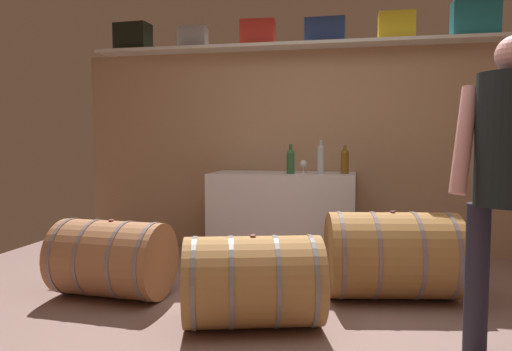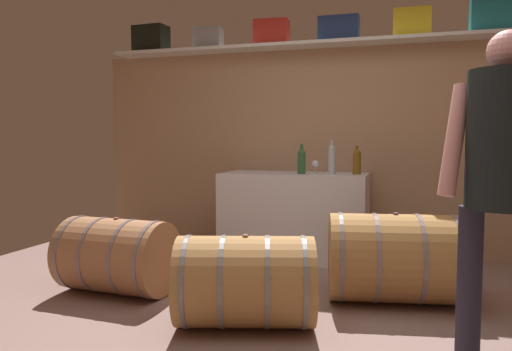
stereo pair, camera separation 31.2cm
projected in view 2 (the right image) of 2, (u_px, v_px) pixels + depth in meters
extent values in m
cube|color=gray|center=(310.00, 302.00, 3.57)|extent=(6.50, 7.63, 0.02)
cube|color=tan|center=(341.00, 151.00, 5.08)|extent=(5.30, 0.10, 2.10)
cube|color=silver|center=(340.00, 44.00, 4.86)|extent=(4.88, 0.40, 0.03)
cube|color=black|center=(151.00, 40.00, 5.45)|extent=(0.38, 0.25, 0.29)
cube|color=gray|center=(208.00, 39.00, 5.25)|extent=(0.31, 0.22, 0.23)
cube|color=red|center=(272.00, 33.00, 5.05)|extent=(0.36, 0.24, 0.26)
cube|color=navy|center=(339.00, 29.00, 4.85)|extent=(0.40, 0.18, 0.25)
cube|color=yellow|center=(412.00, 24.00, 4.65)|extent=(0.35, 0.27, 0.26)
cube|color=#1E7685|center=(495.00, 14.00, 4.44)|extent=(0.42, 0.29, 0.35)
cube|color=silver|center=(295.00, 215.00, 4.86)|extent=(1.41, 0.67, 0.84)
cylinder|color=brown|center=(357.00, 164.00, 4.63)|extent=(0.08, 0.08, 0.19)
sphere|color=brown|center=(357.00, 153.00, 4.63)|extent=(0.07, 0.07, 0.07)
cylinder|color=brown|center=(357.00, 149.00, 4.62)|extent=(0.03, 0.03, 0.06)
cylinder|color=#2C5B35|center=(302.00, 164.00, 4.68)|extent=(0.08, 0.08, 0.18)
sphere|color=#2C5B35|center=(302.00, 153.00, 4.68)|extent=(0.07, 0.07, 0.07)
cylinder|color=#2C5B35|center=(302.00, 148.00, 4.67)|extent=(0.03, 0.03, 0.08)
cylinder|color=#B0BBBD|center=(332.00, 162.00, 4.60)|extent=(0.06, 0.06, 0.24)
sphere|color=#B0BBBD|center=(332.00, 148.00, 4.59)|extent=(0.06, 0.06, 0.06)
cylinder|color=#B0BBBD|center=(332.00, 144.00, 4.59)|extent=(0.02, 0.02, 0.07)
cylinder|color=white|center=(315.00, 173.00, 4.80)|extent=(0.06, 0.06, 0.00)
cylinder|color=white|center=(315.00, 170.00, 4.79)|extent=(0.01, 0.01, 0.06)
sphere|color=white|center=(315.00, 164.00, 4.79)|extent=(0.07, 0.07, 0.07)
sphere|color=maroon|center=(315.00, 165.00, 4.79)|extent=(0.04, 0.04, 0.04)
cylinder|color=#A6763F|center=(245.00, 281.00, 3.07)|extent=(0.97, 0.77, 0.56)
cylinder|color=slate|center=(188.00, 281.00, 3.07)|extent=(0.18, 0.56, 0.57)
cylinder|color=slate|center=(224.00, 281.00, 3.07)|extent=(0.18, 0.56, 0.57)
cylinder|color=slate|center=(267.00, 281.00, 3.06)|extent=(0.18, 0.56, 0.57)
cylinder|color=slate|center=(303.00, 282.00, 3.06)|extent=(0.18, 0.56, 0.57)
cylinder|color=#8A554D|center=(245.00, 236.00, 3.05)|extent=(0.04, 0.04, 0.01)
cylinder|color=#A6753C|center=(395.00, 258.00, 3.53)|extent=(1.03, 0.79, 0.63)
cylinder|color=slate|center=(340.00, 257.00, 3.57)|extent=(0.14, 0.64, 0.64)
cylinder|color=slate|center=(374.00, 257.00, 3.54)|extent=(0.14, 0.64, 0.64)
cylinder|color=slate|center=(416.00, 259.00, 3.51)|extent=(0.14, 0.64, 0.64)
cylinder|color=slate|center=(451.00, 259.00, 3.48)|extent=(0.14, 0.64, 0.64)
cylinder|color=#814850|center=(396.00, 214.00, 3.50)|extent=(0.04, 0.04, 0.01)
cylinder|color=#A56D44|center=(117.00, 256.00, 3.75)|extent=(0.86, 0.62, 0.56)
cylinder|color=slate|center=(81.00, 252.00, 3.87)|extent=(0.07, 0.57, 0.57)
cylinder|color=slate|center=(103.00, 254.00, 3.80)|extent=(0.07, 0.57, 0.57)
cylinder|color=slate|center=(131.00, 257.00, 3.70)|extent=(0.07, 0.57, 0.57)
cylinder|color=slate|center=(156.00, 259.00, 3.63)|extent=(0.07, 0.57, 0.57)
cylinder|color=#954846|center=(116.00, 218.00, 3.73)|extent=(0.04, 0.04, 0.01)
cylinder|color=#292737|center=(469.00, 284.00, 2.57)|extent=(0.13, 0.13, 0.83)
cylinder|color=black|center=(505.00, 140.00, 2.40)|extent=(0.36, 0.36, 0.68)
sphere|color=#D6918B|center=(508.00, 51.00, 2.37)|extent=(0.20, 0.20, 0.20)
cylinder|color=#D6918B|center=(454.00, 140.00, 2.49)|extent=(0.19, 0.24, 0.58)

